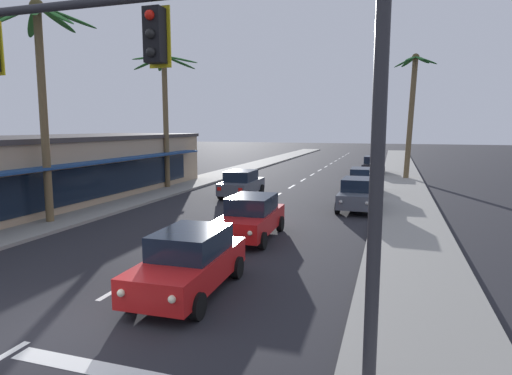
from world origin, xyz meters
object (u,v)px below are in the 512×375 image
at_px(sedan_oncoming_far, 242,183).
at_px(palm_left_third, 165,95).
at_px(sedan_third_in_queue, 251,217).
at_px(palm_right_third, 412,102).
at_px(storefront_strip_left, 42,170).
at_px(traffic_signal_mast, 163,76).
at_px(palm_left_second, 39,63).
at_px(sedan_parked_mid_kerb, 373,165).
at_px(sedan_parked_nearest_kerb, 363,181).
at_px(sedan_parked_far_kerb, 358,194).
at_px(sedan_lead_at_stop_bar, 189,261).

distance_m(sedan_oncoming_far, palm_left_third, 8.70).
relative_size(sedan_third_in_queue, palm_left_third, 0.47).
bearing_deg(sedan_third_in_queue, palm_right_third, 73.42).
bearing_deg(storefront_strip_left, palm_left_third, 61.75).
height_order(traffic_signal_mast, palm_left_second, palm_left_second).
bearing_deg(storefront_strip_left, sedan_third_in_queue, -15.19).
relative_size(sedan_parked_mid_kerb, palm_right_third, 0.44).
height_order(sedan_third_in_queue, sedan_oncoming_far, same).
relative_size(palm_left_second, storefront_strip_left, 0.38).
height_order(sedan_parked_nearest_kerb, storefront_strip_left, storefront_strip_left).
bearing_deg(sedan_parked_far_kerb, sedan_third_in_queue, -116.23).
bearing_deg(sedan_parked_nearest_kerb, traffic_signal_mast, -95.30).
distance_m(sedan_lead_at_stop_bar, palm_right_third, 29.20).
xyz_separation_m(sedan_parked_nearest_kerb, palm_left_second, (-12.89, -13.56, 6.24)).
bearing_deg(sedan_parked_mid_kerb, palm_left_second, -116.83).
height_order(sedan_lead_at_stop_bar, palm_left_second, palm_left_second).
bearing_deg(sedan_oncoming_far, storefront_strip_left, -151.61).
height_order(sedan_parked_mid_kerb, palm_right_third, palm_right_third).
bearing_deg(palm_left_third, sedan_parked_mid_kerb, 45.94).
height_order(sedan_parked_far_kerb, palm_left_second, palm_left_second).
xyz_separation_m(traffic_signal_mast, palm_right_third, (5.17, 31.12, 1.16)).
bearing_deg(storefront_strip_left, sedan_lead_at_stop_bar, -34.30).
bearing_deg(palm_right_third, sedan_parked_nearest_kerb, -109.04).
height_order(sedan_lead_at_stop_bar, storefront_strip_left, storefront_strip_left).
xyz_separation_m(sedan_oncoming_far, sedan_parked_mid_kerb, (7.32, 15.89, 0.00)).
distance_m(sedan_oncoming_far, sedan_parked_nearest_kerb, 8.08).
relative_size(sedan_lead_at_stop_bar, sedan_parked_nearest_kerb, 1.00).
relative_size(traffic_signal_mast, storefront_strip_left, 0.45).
xyz_separation_m(palm_left_second, palm_right_third, (16.01, 22.60, -0.67)).
bearing_deg(storefront_strip_left, sedan_parked_mid_kerb, 50.65).
distance_m(sedan_parked_mid_kerb, sedan_parked_far_kerb, 17.97).
bearing_deg(palm_left_second, sedan_oncoming_far, 59.95).
bearing_deg(traffic_signal_mast, palm_right_third, 80.57).
xyz_separation_m(traffic_signal_mast, sedan_third_in_queue, (-1.40, 9.06, -4.41)).
relative_size(traffic_signal_mast, palm_left_second, 1.19).
xyz_separation_m(sedan_oncoming_far, palm_right_third, (10.30, 12.73, 5.57)).
bearing_deg(traffic_signal_mast, storefront_strip_left, 140.12).
xyz_separation_m(palm_left_third, palm_right_third, (16.59, 10.91, -0.15)).
bearing_deg(traffic_signal_mast, sedan_parked_far_kerb, 82.42).
relative_size(sedan_lead_at_stop_bar, palm_right_third, 0.44).
distance_m(sedan_third_in_queue, palm_left_second, 11.33).
height_order(sedan_parked_far_kerb, storefront_strip_left, storefront_strip_left).
xyz_separation_m(traffic_signal_mast, sedan_parked_mid_kerb, (2.18, 34.28, -4.41)).
relative_size(sedan_lead_at_stop_bar, sedan_oncoming_far, 1.01).
relative_size(traffic_signal_mast, palm_right_third, 1.13).
bearing_deg(palm_left_second, sedan_parked_nearest_kerb, 46.44).
xyz_separation_m(sedan_parked_far_kerb, palm_right_third, (3.00, 14.81, 5.57)).
relative_size(sedan_third_in_queue, palm_left_second, 0.46).
relative_size(sedan_oncoming_far, sedan_parked_mid_kerb, 0.99).
bearing_deg(storefront_strip_left, sedan_parked_far_kerb, 11.13).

